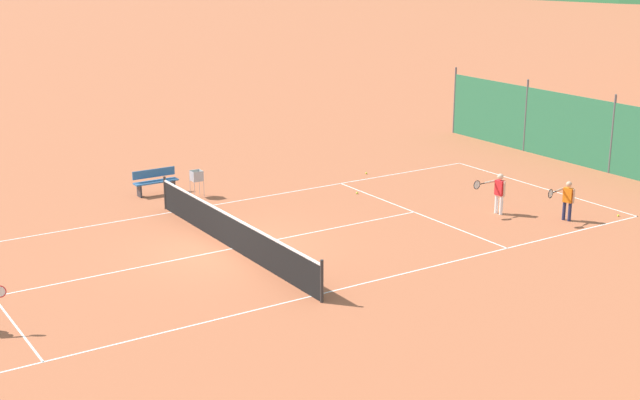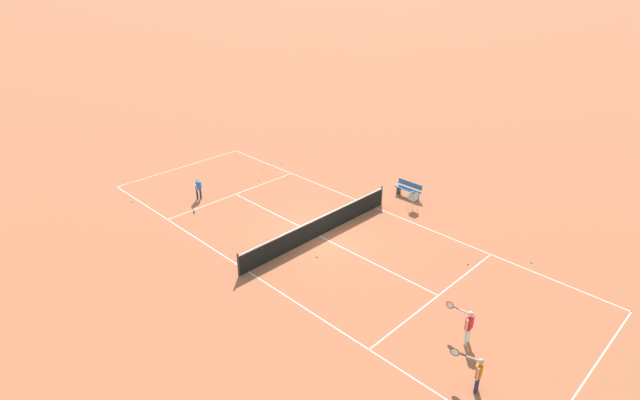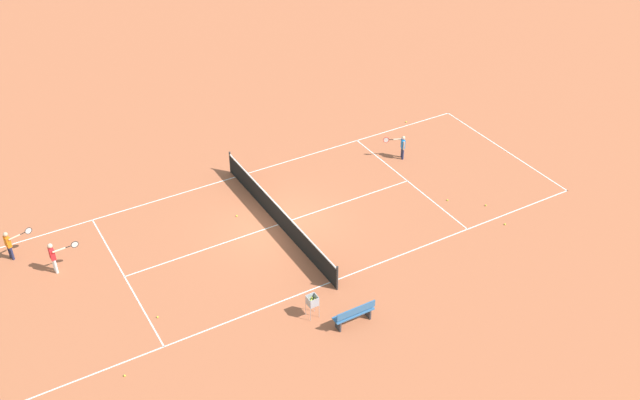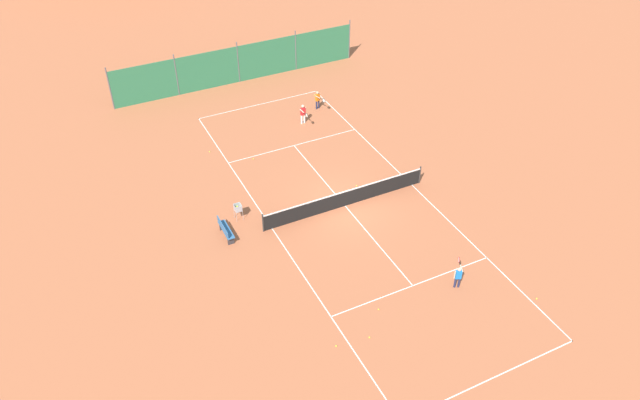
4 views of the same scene
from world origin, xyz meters
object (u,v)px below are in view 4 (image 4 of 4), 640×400
object	(u,v)px
tennis_ball_by_net_right	(379,309)
tennis_ball_far_corner	(315,95)
tennis_ball_near_corner	(369,337)
player_near_baseline	(318,99)
tennis_ball_by_net_left	(357,186)
tennis_ball_mid_court	(253,159)
player_far_baseline	(303,113)
tennis_ball_alley_left	(537,299)
ball_hopper	(238,208)
courtside_bench	(225,230)
tennis_ball_alley_right	(336,346)
tennis_ball_service_box	(210,152)
tennis_net	(345,198)
player_near_service	(458,275)

from	to	relation	value
tennis_ball_by_net_right	tennis_ball_far_corner	world-z (taller)	same
tennis_ball_near_corner	player_near_baseline	bearing A→B (deg)	70.19
tennis_ball_by_net_left	tennis_ball_mid_court	bearing A→B (deg)	129.60
player_far_baseline	tennis_ball_alley_left	xyz separation A→B (m)	(2.82, -17.91, -0.72)
ball_hopper	courtside_bench	world-z (taller)	ball_hopper
player_near_baseline	tennis_ball_alley_right	xyz separation A→B (m)	(-7.83, -17.58, -0.68)
player_far_baseline	tennis_ball_by_net_right	distance (m)	15.85
tennis_ball_alley_right	tennis_ball_service_box	xyz separation A→B (m)	(-0.06, 15.82, 0.00)
tennis_net	courtside_bench	size ratio (longest dim) A/B	6.12
tennis_ball_by_net_right	tennis_ball_far_corner	size ratio (longest dim) A/B	1.00
tennis_ball_alley_left	tennis_ball_mid_court	bearing A→B (deg)	114.41
player_near_service	tennis_ball_by_net_right	world-z (taller)	player_near_service
courtside_bench	player_near_baseline	bearing A→B (deg)	44.17
tennis_ball_mid_court	tennis_ball_alley_left	xyz separation A→B (m)	(7.07, -15.58, 0.00)
tennis_ball_by_net_right	tennis_ball_mid_court	distance (m)	13.08
tennis_net	tennis_ball_by_net_left	bearing A→B (deg)	42.08
tennis_ball_by_net_right	tennis_ball_by_net_left	world-z (taller)	same
tennis_net	tennis_ball_by_net_left	distance (m)	1.88
player_far_baseline	tennis_ball_alley_left	distance (m)	18.15
tennis_ball_near_corner	player_far_baseline	bearing A→B (deg)	73.90
ball_hopper	tennis_ball_alley_right	bearing A→B (deg)	-85.90
player_near_service	tennis_ball_service_box	size ratio (longest dim) A/B	17.57
tennis_ball_alley_right	tennis_ball_mid_court	distance (m)	14.13
tennis_net	tennis_ball_far_corner	size ratio (longest dim) A/B	139.09
player_near_service	tennis_ball_near_corner	distance (m)	5.05
tennis_ball_by_net_left	tennis_ball_service_box	bearing A→B (deg)	132.01
tennis_ball_far_corner	player_far_baseline	bearing A→B (deg)	-126.94
ball_hopper	courtside_bench	xyz separation A→B (m)	(-1.05, -1.03, -0.21)
player_far_baseline	tennis_ball_near_corner	distance (m)	17.24
tennis_ball_near_corner	tennis_ball_by_net_left	bearing A→B (deg)	63.93
player_far_baseline	courtside_bench	size ratio (longest dim) A/B	0.86
tennis_net	tennis_ball_by_net_right	distance (m)	7.28
tennis_ball_mid_court	courtside_bench	size ratio (longest dim) A/B	0.04
tennis_ball_far_corner	tennis_ball_alley_left	bearing A→B (deg)	-88.36
player_near_baseline	tennis_ball_near_corner	bearing A→B (deg)	-109.81
tennis_net	tennis_ball_mid_court	world-z (taller)	tennis_net
tennis_ball_alley_right	tennis_ball_alley_left	size ratio (longest dim) A/B	1.00
tennis_net	tennis_ball_far_corner	xyz separation A→B (m)	(3.79, 11.39, -0.47)
tennis_net	ball_hopper	distance (m)	5.49
tennis_ball_mid_court	ball_hopper	xyz separation A→B (m)	(-2.61, -4.65, 0.63)
tennis_ball_far_corner	tennis_ball_by_net_right	bearing A→B (deg)	-107.79
player_far_baseline	tennis_ball_alley_right	bearing A→B (deg)	-110.77
tennis_ball_near_corner	courtside_bench	bearing A→B (deg)	110.18
player_near_baseline	tennis_ball_far_corner	size ratio (longest dim) A/B	18.60
tennis_ball_by_net_right	tennis_ball_alley_left	size ratio (longest dim) A/B	1.00
tennis_ball_alley_right	tennis_ball_far_corner	bearing A→B (deg)	66.43
player_far_baseline	courtside_bench	xyz separation A→B (m)	(-7.91, -8.02, -0.30)
tennis_ball_far_corner	tennis_net	bearing A→B (deg)	-108.38
tennis_ball_near_corner	tennis_ball_alley_right	world-z (taller)	same
tennis_ball_by_net_left	courtside_bench	world-z (taller)	courtside_bench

